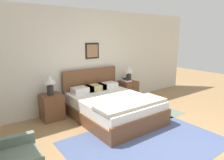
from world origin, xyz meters
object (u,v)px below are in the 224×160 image
at_px(bed, 112,106).
at_px(table_lamp_near_window, 50,82).
at_px(table_lamp_by_door, 129,71).
at_px(nightstand_by_door, 128,91).
at_px(nightstand_near_window, 52,107).

height_order(bed, table_lamp_near_window, same).
distance_m(bed, table_lamp_near_window, 1.54).
distance_m(table_lamp_near_window, table_lamp_by_door, 2.37).
relative_size(nightstand_by_door, table_lamp_near_window, 1.27).
xyz_separation_m(table_lamp_near_window, table_lamp_by_door, (2.37, 0.00, 0.00)).
distance_m(bed, table_lamp_by_door, 1.54).
height_order(nightstand_near_window, table_lamp_near_window, table_lamp_near_window).
bearing_deg(table_lamp_near_window, nightstand_near_window, 31.08).
height_order(bed, nightstand_near_window, bed).
relative_size(bed, nightstand_by_door, 3.50).
relative_size(bed, table_lamp_by_door, 4.44).
relative_size(table_lamp_near_window, table_lamp_by_door, 1.00).
xyz_separation_m(nightstand_near_window, nightstand_by_door, (2.35, 0.00, 0.00)).
relative_size(nightstand_near_window, table_lamp_by_door, 1.27).
relative_size(nightstand_near_window, nightstand_by_door, 1.00).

